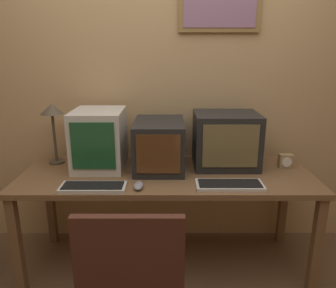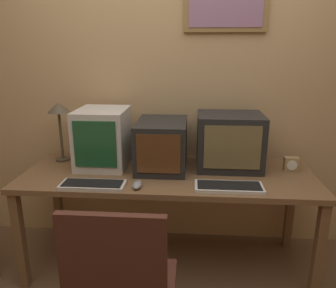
{
  "view_description": "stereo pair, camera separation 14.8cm",
  "coord_description": "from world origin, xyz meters",
  "px_view_note": "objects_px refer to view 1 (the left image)",
  "views": [
    {
      "loc": [
        0.01,
        -1.26,
        1.54
      ],
      "look_at": [
        0.0,
        0.82,
        0.92
      ],
      "focal_mm": 35.0,
      "sensor_mm": 36.0,
      "label": 1
    },
    {
      "loc": [
        0.16,
        -1.25,
        1.54
      ],
      "look_at": [
        0.0,
        0.82,
        0.92
      ],
      "focal_mm": 35.0,
      "sensor_mm": 36.0,
      "label": 2
    }
  ],
  "objects_px": {
    "keyboard_main": "(95,187)",
    "monitor_center": "(161,145)",
    "mouse_near_keyboard": "(140,186)",
    "monitor_left": "(101,139)",
    "keyboard_side": "(231,185)",
    "desk_clock": "(287,161)",
    "monitor_right": "(227,140)",
    "desk_lamp": "(54,116)"
  },
  "relations": [
    {
      "from": "monitor_center",
      "to": "mouse_near_keyboard",
      "type": "distance_m",
      "value": 0.41
    },
    {
      "from": "keyboard_side",
      "to": "mouse_near_keyboard",
      "type": "distance_m",
      "value": 0.55
    },
    {
      "from": "monitor_left",
      "to": "keyboard_side",
      "type": "relative_size",
      "value": 1.0
    },
    {
      "from": "keyboard_main",
      "to": "desk_clock",
      "type": "height_order",
      "value": "desk_clock"
    },
    {
      "from": "monitor_center",
      "to": "desk_clock",
      "type": "distance_m",
      "value": 0.9
    },
    {
      "from": "monitor_left",
      "to": "keyboard_side",
      "type": "bearing_deg",
      "value": -22.48
    },
    {
      "from": "monitor_right",
      "to": "desk_clock",
      "type": "distance_m",
      "value": 0.45
    },
    {
      "from": "monitor_left",
      "to": "desk_lamp",
      "type": "height_order",
      "value": "desk_lamp"
    },
    {
      "from": "monitor_left",
      "to": "desk_clock",
      "type": "xyz_separation_m",
      "value": [
        1.31,
        -0.02,
        -0.16
      ]
    },
    {
      "from": "monitor_left",
      "to": "monitor_center",
      "type": "height_order",
      "value": "monitor_left"
    },
    {
      "from": "monitor_center",
      "to": "keyboard_side",
      "type": "height_order",
      "value": "monitor_center"
    },
    {
      "from": "keyboard_main",
      "to": "desk_clock",
      "type": "xyz_separation_m",
      "value": [
        1.28,
        0.37,
        0.04
      ]
    },
    {
      "from": "monitor_left",
      "to": "monitor_right",
      "type": "height_order",
      "value": "monitor_left"
    },
    {
      "from": "keyboard_main",
      "to": "desk_lamp",
      "type": "xyz_separation_m",
      "value": [
        -0.37,
        0.47,
        0.34
      ]
    },
    {
      "from": "mouse_near_keyboard",
      "to": "desk_clock",
      "type": "height_order",
      "value": "desk_clock"
    },
    {
      "from": "keyboard_side",
      "to": "desk_lamp",
      "type": "bearing_deg",
      "value": 159.92
    },
    {
      "from": "desk_clock",
      "to": "monitor_right",
      "type": "bearing_deg",
      "value": 173.52
    },
    {
      "from": "keyboard_side",
      "to": "monitor_right",
      "type": "bearing_deg",
      "value": 85.08
    },
    {
      "from": "monitor_right",
      "to": "keyboard_side",
      "type": "height_order",
      "value": "monitor_right"
    },
    {
      "from": "monitor_center",
      "to": "monitor_right",
      "type": "bearing_deg",
      "value": 5.37
    },
    {
      "from": "keyboard_main",
      "to": "mouse_near_keyboard",
      "type": "distance_m",
      "value": 0.27
    },
    {
      "from": "monitor_left",
      "to": "desk_lamp",
      "type": "bearing_deg",
      "value": 166.25
    },
    {
      "from": "desk_lamp",
      "to": "keyboard_main",
      "type": "bearing_deg",
      "value": -51.66
    },
    {
      "from": "monitor_right",
      "to": "desk_clock",
      "type": "height_order",
      "value": "monitor_right"
    },
    {
      "from": "monitor_left",
      "to": "desk_clock",
      "type": "height_order",
      "value": "monitor_left"
    },
    {
      "from": "mouse_near_keyboard",
      "to": "monitor_left",
      "type": "bearing_deg",
      "value": 128.77
    },
    {
      "from": "keyboard_main",
      "to": "keyboard_side",
      "type": "height_order",
      "value": "same"
    },
    {
      "from": "keyboard_side",
      "to": "monitor_center",
      "type": "bearing_deg",
      "value": 141.93
    },
    {
      "from": "monitor_left",
      "to": "monitor_center",
      "type": "bearing_deg",
      "value": -1.62
    },
    {
      "from": "desk_lamp",
      "to": "monitor_right",
      "type": "bearing_deg",
      "value": -2.38
    },
    {
      "from": "keyboard_side",
      "to": "desk_lamp",
      "type": "height_order",
      "value": "desk_lamp"
    },
    {
      "from": "monitor_right",
      "to": "mouse_near_keyboard",
      "type": "bearing_deg",
      "value": -145.17
    },
    {
      "from": "monitor_left",
      "to": "monitor_center",
      "type": "distance_m",
      "value": 0.42
    },
    {
      "from": "keyboard_main",
      "to": "desk_lamp",
      "type": "distance_m",
      "value": 0.69
    },
    {
      "from": "monitor_left",
      "to": "monitor_right",
      "type": "relative_size",
      "value": 0.92
    },
    {
      "from": "keyboard_main",
      "to": "monitor_center",
      "type": "bearing_deg",
      "value": 43.73
    },
    {
      "from": "monitor_center",
      "to": "keyboard_main",
      "type": "bearing_deg",
      "value": -136.27
    },
    {
      "from": "monitor_right",
      "to": "keyboard_main",
      "type": "bearing_deg",
      "value": -154.13
    },
    {
      "from": "monitor_right",
      "to": "keyboard_side",
      "type": "bearing_deg",
      "value": -94.92
    },
    {
      "from": "keyboard_main",
      "to": "keyboard_side",
      "type": "distance_m",
      "value": 0.83
    },
    {
      "from": "monitor_left",
      "to": "keyboard_main",
      "type": "relative_size",
      "value": 1.04
    },
    {
      "from": "keyboard_side",
      "to": "desk_clock",
      "type": "distance_m",
      "value": 0.57
    }
  ]
}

